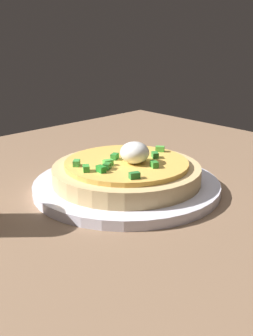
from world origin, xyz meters
TOP-DOWN VIEW (x-y plane):
  - dining_table at (0.00, 0.00)cm, footprint 93.94×70.56cm
  - plate at (4.08, -4.34)cm, footprint 25.83×25.83cm
  - pizza at (4.08, -4.38)cm, footprint 20.41×20.41cm

SIDE VIEW (x-z plane):
  - dining_table at x=0.00cm, z-range 0.00..2.67cm
  - plate at x=4.08cm, z-range 2.67..4.00cm
  - pizza at x=4.08cm, z-range 2.58..8.45cm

